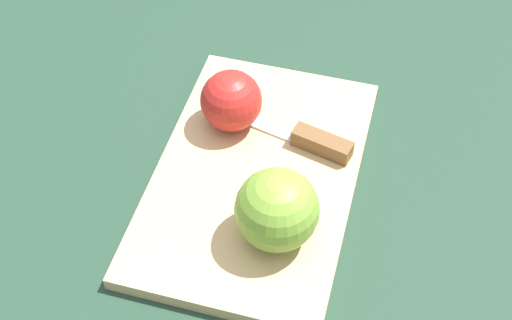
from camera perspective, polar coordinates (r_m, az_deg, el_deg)
name	(u,v)px	position (r m, az deg, el deg)	size (l,w,h in m)	color
ground_plane	(256,182)	(0.77, 0.00, -1.74)	(4.00, 4.00, 0.00)	#1E3828
cutting_board	(256,177)	(0.76, 0.00, -1.37)	(0.34, 0.22, 0.02)	tan
apple_half_left	(277,210)	(0.67, 1.67, -3.98)	(0.08, 0.08, 0.08)	olive
apple_half_right	(231,101)	(0.78, -2.01, 4.75)	(0.07, 0.07, 0.07)	red
knife	(312,141)	(0.77, 4.51, 1.56)	(0.05, 0.17, 0.02)	silver
apple_slice	(226,104)	(0.82, -2.42, 4.49)	(0.05, 0.05, 0.01)	#EFE5C6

